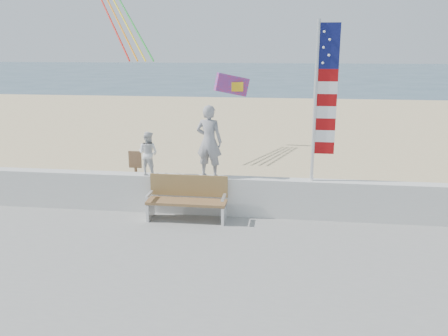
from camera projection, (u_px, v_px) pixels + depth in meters
The scene contains 9 objects.
ground at pixel (202, 256), 9.35m from camera, with size 220.00×220.00×0.00m, color #2D495B.
sand at pixel (244, 154), 17.98m from camera, with size 90.00×40.00×0.08m, color #D2BC8C.
seawall at pixel (217, 195), 11.12m from camera, with size 30.00×0.35×0.90m, color silver.
adult at pixel (209, 141), 10.82m from camera, with size 0.61×0.40×1.67m, color gray.
child at pixel (148, 153), 11.09m from camera, with size 0.50×0.39×1.03m, color silver.
bench at pixel (187, 198), 10.74m from camera, with size 1.80×0.57×1.00m.
flag at pixel (321, 95), 10.23m from camera, with size 0.50×0.08×3.50m.
parafoil_kite at pixel (233, 85), 12.77m from camera, with size 0.97×0.58×0.65m.
sign at pixel (136, 175), 11.72m from camera, with size 0.32×0.07×1.46m.
Camera 1 is at (1.60, -8.48, 4.03)m, focal length 38.00 mm.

